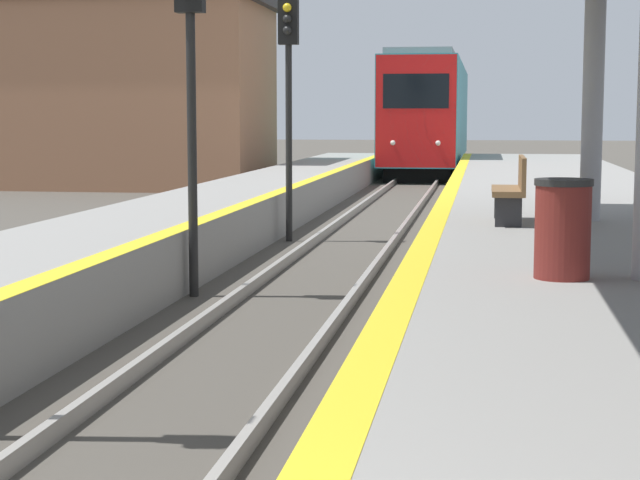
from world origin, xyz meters
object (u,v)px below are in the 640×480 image
bench (513,188)px  signal_far (289,70)px  signal_mid (190,50)px  trash_bin (563,229)px  train (430,115)px

bench → signal_far: bearing=131.8°
signal_mid → signal_far: same height
signal_far → trash_bin: signal_far is taller
train → trash_bin: (3.03, -35.54, -1.04)m
trash_bin → train: bearing=94.9°
train → trash_bin: bearing=-85.1°
trash_bin → bench: size_ratio=0.60×
train → signal_far: 26.01m
train → bench: (2.71, -30.42, -1.01)m
signal_far → trash_bin: 10.65m
bench → signal_mid: bearing=-156.9°
train → bench: 30.55m
signal_far → trash_bin: bearing=-65.8°
train → trash_bin: train is taller
signal_mid → trash_bin: bearing=-37.4°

